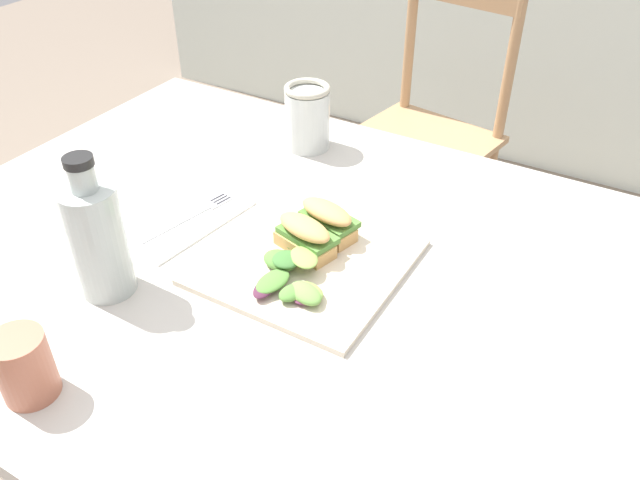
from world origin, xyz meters
TOP-DOWN VIEW (x-y plane):
  - dining_table at (-0.00, 0.06)m, footprint 1.19×0.94m
  - chair_wooden_far at (-0.14, 1.09)m, footprint 0.46×0.46m
  - plate_lunch at (0.07, 0.06)m, footprint 0.29×0.29m
  - sandwich_half_front at (0.06, 0.08)m, footprint 0.11×0.08m
  - sandwich_half_back at (0.06, 0.13)m, footprint 0.11×0.08m
  - salad_mixed_greens at (0.08, 0.00)m, footprint 0.14×0.15m
  - napkin_folded at (-0.17, 0.06)m, footprint 0.14×0.24m
  - fork_on_napkin at (-0.16, 0.07)m, footprint 0.06×0.19m
  - bottle_cold_brew at (-0.15, -0.13)m, footprint 0.08×0.08m
  - mason_jar_iced_tea at (-0.13, 0.39)m, footprint 0.09×0.09m
  - cup_extra_side at (-0.09, -0.32)m, footprint 0.07×0.07m

SIDE VIEW (x-z plane):
  - chair_wooden_far at x=-0.14m, z-range 0.01..0.88m
  - dining_table at x=0.00m, z-range 0.25..0.99m
  - napkin_folded at x=-0.17m, z-range 0.74..0.74m
  - plate_lunch at x=0.07m, z-range 0.74..0.75m
  - fork_on_napkin at x=-0.16m, z-range 0.74..0.75m
  - salad_mixed_greens at x=0.08m, z-range 0.75..0.78m
  - sandwich_half_front at x=0.06m, z-range 0.75..0.81m
  - sandwich_half_back at x=0.06m, z-range 0.75..0.81m
  - cup_extra_side at x=-0.09m, z-range 0.74..0.83m
  - mason_jar_iced_tea at x=-0.13m, z-range 0.73..0.86m
  - bottle_cold_brew at x=-0.15m, z-range 0.71..0.93m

